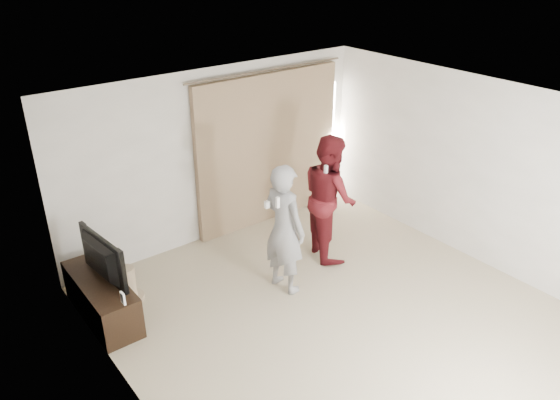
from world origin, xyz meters
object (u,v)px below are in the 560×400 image
(tv_console, at_px, (102,298))
(person_woman, at_px, (329,197))
(person_man, at_px, (284,229))
(tv, at_px, (95,260))

(tv_console, height_order, person_woman, person_woman)
(person_woman, bearing_deg, person_man, -164.23)
(tv, bearing_deg, person_woman, -106.45)
(person_woman, bearing_deg, tv, 169.89)
(tv_console, height_order, tv, tv)
(tv_console, bearing_deg, tv, 0.00)
(tv, distance_m, person_man, 2.30)
(tv_console, distance_m, person_man, 2.38)
(tv_console, height_order, person_man, person_man)
(tv_console, xyz_separation_m, tv, (0.00, 0.00, 0.55))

